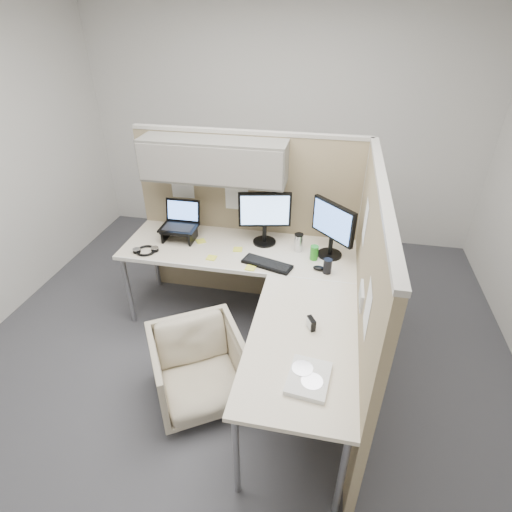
% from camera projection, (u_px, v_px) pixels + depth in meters
% --- Properties ---
extents(ground, '(4.50, 4.50, 0.00)m').
position_uv_depth(ground, '(238.00, 357.00, 3.33)').
color(ground, '#3C3C41').
rests_on(ground, ground).
extents(partition_back, '(2.00, 0.36, 1.63)m').
position_uv_depth(partition_back, '(234.00, 194.00, 3.47)').
color(partition_back, '#978463').
rests_on(partition_back, ground).
extents(partition_right, '(0.07, 2.03, 1.63)m').
position_uv_depth(partition_right, '(363.00, 297.00, 2.69)').
color(partition_right, '#978463').
rests_on(partition_right, ground).
extents(desk, '(2.00, 1.98, 0.73)m').
position_uv_depth(desk, '(256.00, 283.00, 3.05)').
color(desk, beige).
rests_on(desk, ground).
extents(office_chair, '(0.83, 0.81, 0.63)m').
position_uv_depth(office_chair, '(198.00, 365.00, 2.83)').
color(office_chair, beige).
rests_on(office_chair, ground).
extents(monitor_left, '(0.44, 0.20, 0.47)m').
position_uv_depth(monitor_left, '(265.00, 214.00, 3.34)').
color(monitor_left, black).
rests_on(monitor_left, desk).
extents(monitor_right, '(0.34, 0.33, 0.47)m').
position_uv_depth(monitor_right, '(333.00, 226.00, 3.16)').
color(monitor_right, black).
rests_on(monitor_right, desk).
extents(laptop_station, '(0.31, 0.27, 0.33)m').
position_uv_depth(laptop_station, '(180.00, 226.00, 3.49)').
color(laptop_station, black).
rests_on(laptop_station, desk).
extents(keyboard, '(0.43, 0.25, 0.02)m').
position_uv_depth(keyboard, '(267.00, 264.00, 3.17)').
color(keyboard, black).
rests_on(keyboard, desk).
extents(mouse, '(0.10, 0.07, 0.03)m').
position_uv_depth(mouse, '(319.00, 268.00, 3.11)').
color(mouse, black).
rests_on(mouse, desk).
extents(travel_mug, '(0.07, 0.07, 0.16)m').
position_uv_depth(travel_mug, '(299.00, 242.00, 3.33)').
color(travel_mug, silver).
rests_on(travel_mug, desk).
extents(soda_can_green, '(0.07, 0.07, 0.12)m').
position_uv_depth(soda_can_green, '(327.00, 266.00, 3.06)').
color(soda_can_green, black).
rests_on(soda_can_green, desk).
extents(soda_can_silver, '(0.07, 0.07, 0.12)m').
position_uv_depth(soda_can_silver, '(314.00, 253.00, 3.22)').
color(soda_can_silver, '#268C1E').
rests_on(soda_can_silver, desk).
extents(sticky_note_d, '(0.09, 0.09, 0.01)m').
position_uv_depth(sticky_note_d, '(238.00, 249.00, 3.38)').
color(sticky_note_d, yellow).
rests_on(sticky_note_d, desk).
extents(sticky_note_c, '(0.11, 0.11, 0.01)m').
position_uv_depth(sticky_note_c, '(201.00, 241.00, 3.50)').
color(sticky_note_c, yellow).
rests_on(sticky_note_c, desk).
extents(sticky_note_a, '(0.08, 0.08, 0.01)m').
position_uv_depth(sticky_note_a, '(211.00, 258.00, 3.27)').
color(sticky_note_a, yellow).
rests_on(sticky_note_a, desk).
extents(sticky_note_b, '(0.08, 0.08, 0.01)m').
position_uv_depth(sticky_note_b, '(251.00, 268.00, 3.14)').
color(sticky_note_b, yellow).
rests_on(sticky_note_b, desk).
extents(headphones, '(0.22, 0.22, 0.03)m').
position_uv_depth(headphones, '(146.00, 250.00, 3.35)').
color(headphones, black).
rests_on(headphones, desk).
extents(paper_stack, '(0.25, 0.30, 0.03)m').
position_uv_depth(paper_stack, '(309.00, 378.00, 2.19)').
color(paper_stack, white).
rests_on(paper_stack, desk).
extents(desk_clock, '(0.07, 0.08, 0.08)m').
position_uv_depth(desk_clock, '(311.00, 323.00, 2.53)').
color(desk_clock, black).
rests_on(desk_clock, desk).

